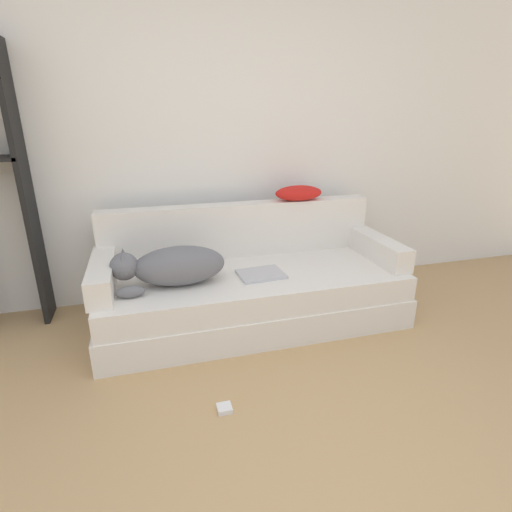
{
  "coord_description": "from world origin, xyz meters",
  "views": [
    {
      "loc": [
        -0.52,
        -0.81,
        1.48
      ],
      "look_at": [
        0.18,
        1.67,
        0.54
      ],
      "focal_mm": 28.0,
      "sensor_mm": 36.0,
      "label": 1
    }
  ],
  "objects_px": {
    "dog": "(172,266)",
    "power_adapter": "(224,408)",
    "couch": "(252,296)",
    "laptop": "(261,274)",
    "throw_pillow": "(299,193)"
  },
  "relations": [
    {
      "from": "couch",
      "to": "laptop",
      "type": "bearing_deg",
      "value": -67.45
    },
    {
      "from": "laptop",
      "to": "throw_pillow",
      "type": "height_order",
      "value": "throw_pillow"
    },
    {
      "from": "power_adapter",
      "to": "laptop",
      "type": "bearing_deg",
      "value": 61.72
    },
    {
      "from": "laptop",
      "to": "couch",
      "type": "bearing_deg",
      "value": 108.71
    },
    {
      "from": "couch",
      "to": "power_adapter",
      "type": "bearing_deg",
      "value": -113.88
    },
    {
      "from": "throw_pillow",
      "to": "power_adapter",
      "type": "xyz_separation_m",
      "value": [
        -0.88,
        -1.27,
        -0.85
      ]
    },
    {
      "from": "dog",
      "to": "couch",
      "type": "bearing_deg",
      "value": 8.67
    },
    {
      "from": "dog",
      "to": "laptop",
      "type": "xyz_separation_m",
      "value": [
        0.6,
        -0.0,
        -0.12
      ]
    },
    {
      "from": "dog",
      "to": "power_adapter",
      "type": "bearing_deg",
      "value": -78.52
    },
    {
      "from": "laptop",
      "to": "throw_pillow",
      "type": "xyz_separation_m",
      "value": [
        0.44,
        0.45,
        0.47
      ]
    },
    {
      "from": "dog",
      "to": "power_adapter",
      "type": "distance_m",
      "value": 0.98
    },
    {
      "from": "couch",
      "to": "throw_pillow",
      "type": "distance_m",
      "value": 0.9
    },
    {
      "from": "throw_pillow",
      "to": "power_adapter",
      "type": "distance_m",
      "value": 1.77
    },
    {
      "from": "dog",
      "to": "power_adapter",
      "type": "xyz_separation_m",
      "value": [
        0.17,
        -0.82,
        -0.51
      ]
    },
    {
      "from": "couch",
      "to": "dog",
      "type": "distance_m",
      "value": 0.66
    }
  ]
}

